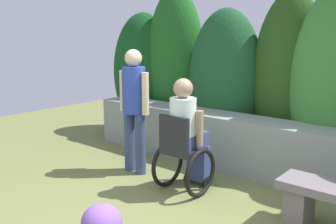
{
  "coord_description": "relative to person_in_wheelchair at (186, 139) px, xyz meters",
  "views": [
    {
      "loc": [
        2.14,
        -2.11,
        1.8
      ],
      "look_at": [
        -0.8,
        1.39,
        0.85
      ],
      "focal_mm": 39.95,
      "sensor_mm": 36.0,
      "label": 1
    }
  ],
  "objects": [
    {
      "name": "hedge_backdrop",
      "position": [
        0.56,
        1.63,
        0.63
      ],
      "size": [
        6.5,
        1.18,
        2.85
      ],
      "color": "#12471B",
      "rests_on": "ground"
    },
    {
      "name": "stone_retaining_wall",
      "position": [
        0.36,
        1.01,
        -0.26
      ],
      "size": [
        5.36,
        0.52,
        0.73
      ],
      "primitive_type": "cube",
      "color": "gray",
      "rests_on": "ground"
    },
    {
      "name": "person_standing_companion",
      "position": [
        -0.88,
        0.05,
        0.31
      ],
      "size": [
        0.49,
        0.3,
        1.62
      ],
      "rotation": [
        0.0,
        0.0,
        -0.01
      ],
      "color": "navy",
      "rests_on": "ground"
    },
    {
      "name": "person_in_wheelchair",
      "position": [
        0.0,
        0.0,
        0.0
      ],
      "size": [
        0.53,
        0.66,
        1.33
      ],
      "rotation": [
        0.0,
        0.0,
        -0.11
      ],
      "color": "black",
      "rests_on": "ground"
    }
  ]
}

